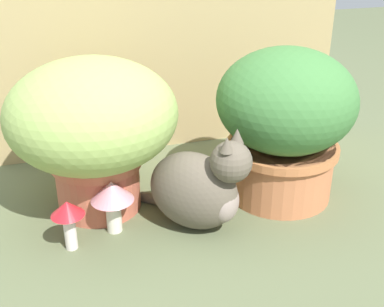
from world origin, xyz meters
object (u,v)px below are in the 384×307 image
mushroom_ornament_pink (112,195)px  mushroom_ornament_red (68,214)px  grass_planter (93,124)px  leafy_planter (285,120)px  cat (199,188)px

mushroom_ornament_pink → mushroom_ornament_red: bearing=-158.3°
mushroom_ornament_pink → mushroom_ornament_red: size_ratio=1.09×
grass_planter → leafy_planter: bearing=-8.7°
cat → mushroom_ornament_red: 0.35m
cat → mushroom_ornament_red: (-0.35, -0.00, -0.02)m
mushroom_ornament_pink → leafy_planter: bearing=5.9°
leafy_planter → mushroom_ornament_pink: 0.55m
grass_planter → mushroom_ornament_red: 0.27m
leafy_planter → mushroom_ornament_pink: bearing=-174.1°
mushroom_ornament_red → mushroom_ornament_pink: bearing=21.7°
cat → mushroom_ornament_red: size_ratio=2.46×
grass_planter → mushroom_ornament_red: grass_planter is taller
grass_planter → cat: size_ratio=1.37×
leafy_planter → mushroom_ornament_pink: (-0.53, -0.05, -0.14)m
mushroom_ornament_pink → cat: bearing=-11.1°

